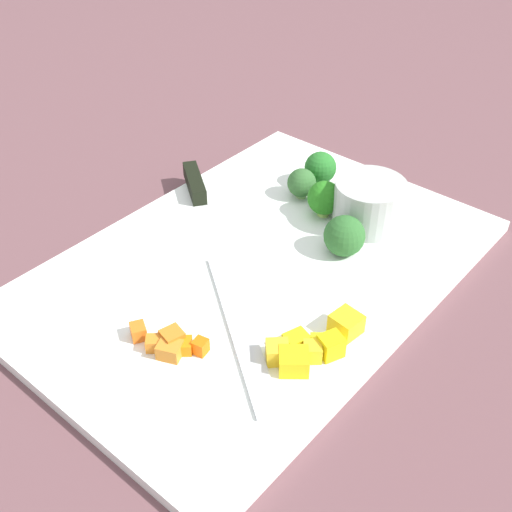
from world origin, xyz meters
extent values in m
plane|color=brown|center=(0.00, 0.00, 0.00)|extent=(4.00, 4.00, 0.00)
cube|color=white|center=(0.00, 0.00, 0.01)|extent=(0.47, 0.32, 0.01)
cylinder|color=#B5BCB7|center=(-0.13, 0.04, 0.04)|extent=(0.07, 0.07, 0.05)
cube|color=silver|center=(0.08, 0.05, 0.01)|extent=(0.13, 0.17, 0.00)
cube|color=black|center=(-0.06, -0.14, 0.02)|extent=(0.05, 0.07, 0.02)
cube|color=orange|center=(0.12, 0.04, 0.02)|extent=(0.01, 0.01, 0.01)
cube|color=orange|center=(0.13, 0.03, 0.02)|extent=(0.02, 0.02, 0.01)
cube|color=orange|center=(0.14, 0.01, 0.02)|extent=(0.02, 0.02, 0.01)
cube|color=orange|center=(0.14, -0.01, 0.02)|extent=(0.02, 0.02, 0.01)
cube|color=orange|center=(0.14, 0.02, 0.02)|extent=(0.02, 0.02, 0.01)
cube|color=orange|center=(0.13, 0.02, 0.02)|extent=(0.02, 0.02, 0.02)
cube|color=yellow|center=(0.05, 0.11, 0.02)|extent=(0.02, 0.02, 0.01)
cube|color=yellow|center=(0.05, 0.13, 0.02)|extent=(0.02, 0.02, 0.02)
cube|color=yellow|center=(0.02, 0.12, 0.02)|extent=(0.03, 0.03, 0.02)
cube|color=yellow|center=(0.08, 0.11, 0.02)|extent=(0.03, 0.03, 0.02)
cube|color=yellow|center=(0.06, 0.10, 0.02)|extent=(0.02, 0.02, 0.02)
cube|color=yellow|center=(0.06, 0.12, 0.02)|extent=(0.02, 0.02, 0.02)
cube|color=yellow|center=(0.08, 0.10, 0.02)|extent=(0.03, 0.03, 0.02)
cylinder|color=#88B167|center=(-0.13, -0.04, 0.02)|extent=(0.01, 0.01, 0.01)
sphere|color=#32642F|center=(-0.13, -0.04, 0.03)|extent=(0.03, 0.03, 0.03)
cylinder|color=#8AC269|center=(-0.07, 0.05, 0.02)|extent=(0.01, 0.01, 0.01)
sphere|color=#2C652B|center=(-0.07, 0.05, 0.03)|extent=(0.04, 0.04, 0.04)
cylinder|color=#8CAB67|center=(-0.16, -0.04, 0.02)|extent=(0.01, 0.01, 0.01)
sphere|color=#267127|center=(-0.16, -0.04, 0.04)|extent=(0.04, 0.04, 0.04)
cylinder|color=#98C459|center=(-0.11, 0.00, 0.02)|extent=(0.01, 0.01, 0.01)
sphere|color=#277B1C|center=(-0.11, 0.00, 0.03)|extent=(0.04, 0.04, 0.04)
cylinder|color=#89AB5A|center=(-0.18, 0.01, 0.02)|extent=(0.01, 0.01, 0.01)
sphere|color=#366D1C|center=(-0.18, 0.01, 0.03)|extent=(0.03, 0.03, 0.03)
camera|label=1|loc=(0.38, 0.32, 0.41)|focal=45.28mm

